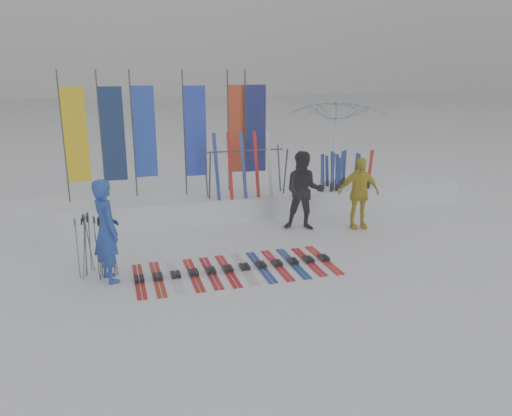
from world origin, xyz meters
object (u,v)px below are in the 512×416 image
object	(u,v)px
person_blue	(107,231)
tent_canopy	(337,147)
ski_rack	(246,166)
person_black	(304,191)
person_yellow	(359,193)
ski_row	(236,268)

from	to	relation	value
person_blue	tent_canopy	bearing A→B (deg)	-74.13
ski_rack	tent_canopy	bearing A→B (deg)	26.77
person_blue	person_black	xyz separation A→B (m)	(4.59, 1.80, -0.01)
person_blue	person_yellow	distance (m)	6.12
person_blue	ski_row	xyz separation A→B (m)	(2.37, -0.23, -0.93)
person_black	person_yellow	size ratio (longest dim) A/B	1.09
person_yellow	tent_canopy	bearing A→B (deg)	80.69
tent_canopy	ski_row	size ratio (longest dim) A/B	0.85
person_blue	ski_rack	world-z (taller)	person_blue
tent_canopy	ski_row	xyz separation A→B (m)	(-4.53, -5.11, -1.45)
person_yellow	ski_row	distance (m)	4.05
person_blue	ski_row	world-z (taller)	person_blue
person_blue	person_black	bearing A→B (deg)	-87.95
person_blue	person_yellow	world-z (taller)	person_blue
tent_canopy	ski_rack	size ratio (longest dim) A/B	1.62
person_black	ski_row	bearing A→B (deg)	-114.90
tent_canopy	ski_rack	bearing A→B (deg)	-153.23
person_black	tent_canopy	distance (m)	3.89
person_blue	ski_row	size ratio (longest dim) A/B	0.50
person_blue	tent_canopy	size ratio (longest dim) A/B	0.59
person_black	tent_canopy	bearing A→B (deg)	75.64
ski_row	ski_rack	xyz separation A→B (m)	(1.15, 3.40, 1.35)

